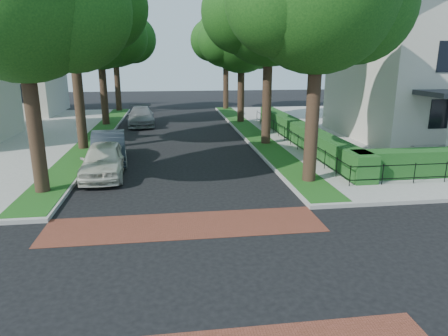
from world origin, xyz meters
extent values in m
plane|color=black|center=(0.00, 0.00, 0.00)|extent=(120.00, 120.00, 0.00)
cube|color=gray|center=(19.50, 19.00, 0.07)|extent=(30.00, 30.00, 0.15)
cube|color=brown|center=(0.00, 3.20, 0.01)|extent=(9.00, 2.20, 0.01)
cube|color=#1C4B15|center=(5.40, 19.10, 0.16)|extent=(1.60, 29.80, 0.02)
cube|color=#1C4B15|center=(-5.40, 19.10, 0.16)|extent=(1.60, 29.80, 0.02)
cylinder|color=black|center=(5.50, 7.00, 3.83)|extent=(0.56, 0.56, 7.35)
sphere|color=#10390F|center=(7.21, 7.30, 7.31)|extent=(4.65, 4.65, 4.65)
cylinder|color=black|center=(5.50, 15.00, 4.00)|extent=(0.56, 0.56, 7.70)
sphere|color=#10390F|center=(5.50, 15.00, 8.07)|extent=(6.60, 6.60, 6.60)
sphere|color=#10390F|center=(7.31, 15.30, 7.67)|extent=(4.95, 4.95, 4.95)
sphere|color=#10390F|center=(3.85, 14.80, 7.77)|extent=(4.62, 4.62, 4.62)
sphere|color=#10390F|center=(5.60, 16.65, 8.57)|extent=(4.29, 4.29, 4.29)
cylinder|color=black|center=(5.50, 24.00, 3.47)|extent=(0.56, 0.56, 6.65)
sphere|color=#10390F|center=(5.50, 24.00, 6.99)|extent=(5.80, 5.80, 5.80)
sphere|color=#10390F|center=(7.09, 24.30, 6.59)|extent=(4.35, 4.35, 4.35)
sphere|color=#10390F|center=(4.05, 23.80, 6.69)|extent=(4.06, 4.06, 4.06)
sphere|color=#10390F|center=(5.60, 25.45, 7.49)|extent=(3.77, 3.77, 3.77)
cylinder|color=black|center=(5.50, 33.00, 3.65)|extent=(0.56, 0.56, 7.00)
sphere|color=#10390F|center=(5.50, 33.00, 7.35)|extent=(6.00, 6.00, 6.00)
sphere|color=#10390F|center=(7.15, 33.30, 6.95)|extent=(4.50, 4.50, 4.50)
sphere|color=#10390F|center=(4.00, 32.80, 7.05)|extent=(4.20, 4.20, 4.20)
sphere|color=#10390F|center=(5.60, 34.50, 7.85)|extent=(3.90, 3.90, 3.90)
cylinder|color=black|center=(-5.50, 7.00, 3.65)|extent=(0.56, 0.56, 7.00)
sphere|color=#10390F|center=(-3.85, 7.30, 6.95)|extent=(4.50, 4.50, 4.50)
cylinder|color=black|center=(-5.50, 15.00, 4.17)|extent=(0.56, 0.56, 8.05)
sphere|color=#10390F|center=(-3.74, 15.30, 8.03)|extent=(4.80, 4.80, 4.80)
sphere|color=#10390F|center=(-7.10, 14.80, 8.13)|extent=(4.48, 4.48, 4.48)
cylinder|color=black|center=(-5.50, 24.00, 3.58)|extent=(0.56, 0.56, 6.86)
sphere|color=#10390F|center=(-5.50, 24.00, 7.21)|extent=(5.60, 5.60, 5.60)
sphere|color=#10390F|center=(-3.96, 24.30, 6.81)|extent=(4.20, 4.20, 4.20)
sphere|color=#10390F|center=(-6.90, 23.80, 6.91)|extent=(3.92, 3.92, 3.92)
sphere|color=#10390F|center=(-5.40, 25.40, 7.71)|extent=(3.64, 3.64, 3.64)
cylinder|color=black|center=(-5.50, 33.00, 3.72)|extent=(0.56, 0.56, 7.14)
sphere|color=#10390F|center=(-5.50, 33.00, 7.49)|extent=(6.20, 6.20, 6.20)
sphere|color=#10390F|center=(-3.79, 33.30, 7.09)|extent=(4.65, 4.65, 4.65)
sphere|color=#10390F|center=(-7.05, 32.80, 7.19)|extent=(4.34, 4.34, 4.34)
sphere|color=#10390F|center=(-5.40, 34.55, 7.99)|extent=(4.03, 4.03, 4.03)
cube|color=#194819|center=(7.70, 15.00, 0.75)|extent=(1.00, 18.00, 1.20)
cube|color=beige|center=(17.50, 16.00, 4.15)|extent=(12.00, 10.00, 8.00)
cube|color=beige|center=(-15.50, 32.00, 3.40)|extent=(9.00, 8.00, 6.50)
cube|color=brown|center=(-12.80, 30.40, 8.47)|extent=(0.80, 0.80, 3.64)
imported|color=silver|center=(-3.44, 9.33, 0.79)|extent=(2.00, 4.66, 1.57)
imported|color=#1C242A|center=(-3.60, 12.06, 0.79)|extent=(2.21, 4.95, 1.58)
imported|color=gray|center=(-2.70, 23.94, 0.74)|extent=(2.39, 5.20, 1.47)
camera|label=1|loc=(-0.36, -8.91, 5.25)|focal=32.00mm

